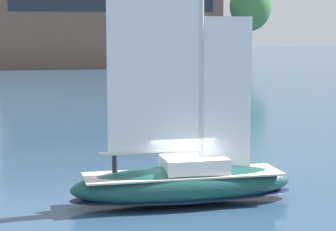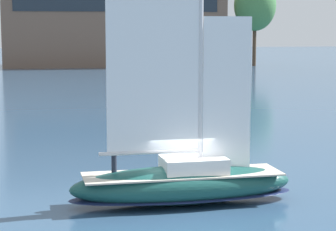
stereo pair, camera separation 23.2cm
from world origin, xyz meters
name	(u,v)px [view 1 (the left image)]	position (x,y,z in m)	size (l,w,h in m)	color
ground_plane	(183,204)	(0.00, 0.00, 0.00)	(400.00, 400.00, 0.00)	#2D4C6B
waterfront_building	(109,7)	(7.10, 93.51, 10.39)	(39.22, 15.69, 20.69)	brown
tree_shore_left	(251,5)	(31.33, 87.26, 10.59)	(7.35, 7.35, 15.13)	#4C3828
sailboat_main	(183,179)	(0.01, 0.00, 0.97)	(8.75, 2.70, 11.93)	#194C47
sailboat_moored_mid_channel	(154,86)	(6.37, 43.16, 0.67)	(7.02, 5.77, 9.87)	navy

